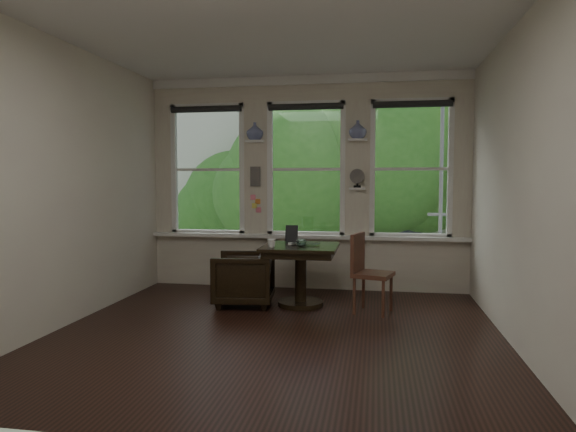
% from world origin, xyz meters
% --- Properties ---
extents(ground, '(4.50, 4.50, 0.00)m').
position_xyz_m(ground, '(0.00, 0.00, 0.00)').
color(ground, black).
rests_on(ground, ground).
extents(ceiling, '(4.50, 4.50, 0.00)m').
position_xyz_m(ceiling, '(0.00, 0.00, 3.00)').
color(ceiling, silver).
rests_on(ceiling, ground).
extents(wall_back, '(4.50, 0.00, 4.50)m').
position_xyz_m(wall_back, '(0.00, 2.25, 1.50)').
color(wall_back, beige).
rests_on(wall_back, ground).
extents(wall_front, '(4.50, 0.00, 4.50)m').
position_xyz_m(wall_front, '(0.00, -2.25, 1.50)').
color(wall_front, beige).
rests_on(wall_front, ground).
extents(wall_left, '(0.00, 4.50, 4.50)m').
position_xyz_m(wall_left, '(-2.25, 0.00, 1.50)').
color(wall_left, beige).
rests_on(wall_left, ground).
extents(wall_right, '(0.00, 4.50, 4.50)m').
position_xyz_m(wall_right, '(2.25, 0.00, 1.50)').
color(wall_right, beige).
rests_on(wall_right, ground).
extents(window_left, '(1.10, 0.12, 1.90)m').
position_xyz_m(window_left, '(-1.45, 2.25, 1.70)').
color(window_left, white).
rests_on(window_left, ground).
extents(window_center, '(1.10, 0.12, 1.90)m').
position_xyz_m(window_center, '(0.00, 2.25, 1.70)').
color(window_center, white).
rests_on(window_center, ground).
extents(window_right, '(1.10, 0.12, 1.90)m').
position_xyz_m(window_right, '(1.45, 2.25, 1.70)').
color(window_right, white).
rests_on(window_right, ground).
extents(shelf_left, '(0.26, 0.16, 0.03)m').
position_xyz_m(shelf_left, '(-0.72, 2.15, 2.10)').
color(shelf_left, white).
rests_on(shelf_left, ground).
extents(shelf_right, '(0.26, 0.16, 0.03)m').
position_xyz_m(shelf_right, '(0.72, 2.15, 2.10)').
color(shelf_right, white).
rests_on(shelf_right, ground).
extents(intercom, '(0.14, 0.06, 0.28)m').
position_xyz_m(intercom, '(-0.72, 2.18, 1.60)').
color(intercom, '#59544F').
rests_on(intercom, ground).
extents(sticky_notes, '(0.16, 0.01, 0.24)m').
position_xyz_m(sticky_notes, '(-0.72, 2.19, 1.25)').
color(sticky_notes, pink).
rests_on(sticky_notes, ground).
extents(desk_fan, '(0.20, 0.20, 0.24)m').
position_xyz_m(desk_fan, '(0.72, 2.13, 1.53)').
color(desk_fan, '#59544F').
rests_on(desk_fan, ground).
extents(vase_left, '(0.24, 0.24, 0.25)m').
position_xyz_m(vase_left, '(-0.72, 2.15, 2.24)').
color(vase_left, silver).
rests_on(vase_left, shelf_left).
extents(vase_right, '(0.24, 0.24, 0.25)m').
position_xyz_m(vase_right, '(0.72, 2.15, 2.24)').
color(vase_right, silver).
rests_on(vase_right, shelf_right).
extents(table, '(0.90, 0.90, 0.75)m').
position_xyz_m(table, '(0.08, 1.17, 0.38)').
color(table, black).
rests_on(table, ground).
extents(armchair_left, '(0.79, 0.77, 0.66)m').
position_xyz_m(armchair_left, '(-0.62, 1.08, 0.33)').
color(armchair_left, black).
rests_on(armchair_left, ground).
extents(cushion_red, '(0.45, 0.45, 0.06)m').
position_xyz_m(cushion_red, '(-0.62, 1.08, 0.45)').
color(cushion_red, maroon).
rests_on(cushion_red, armchair_left).
extents(side_chair_right, '(0.52, 0.52, 0.92)m').
position_xyz_m(side_chair_right, '(0.96, 0.98, 0.46)').
color(side_chair_right, '#4E281B').
rests_on(side_chair_right, ground).
extents(laptop, '(0.37, 0.26, 0.03)m').
position_xyz_m(laptop, '(0.14, 1.13, 0.76)').
color(laptop, black).
rests_on(laptop, table).
extents(mug, '(0.14, 0.14, 0.10)m').
position_xyz_m(mug, '(-0.23, 0.92, 0.80)').
color(mug, white).
rests_on(mug, table).
extents(drinking_glass, '(0.13, 0.13, 0.09)m').
position_xyz_m(drinking_glass, '(0.11, 1.03, 0.80)').
color(drinking_glass, white).
rests_on(drinking_glass, table).
extents(tablet, '(0.16, 0.08, 0.22)m').
position_xyz_m(tablet, '(-0.08, 1.45, 0.86)').
color(tablet, black).
rests_on(tablet, table).
extents(papers, '(0.26, 0.33, 0.00)m').
position_xyz_m(papers, '(0.01, 1.34, 0.75)').
color(papers, silver).
rests_on(papers, table).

